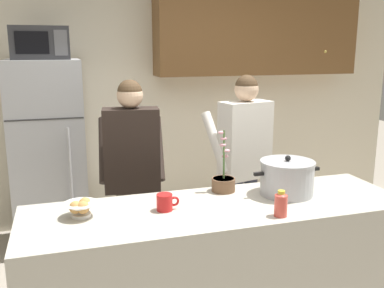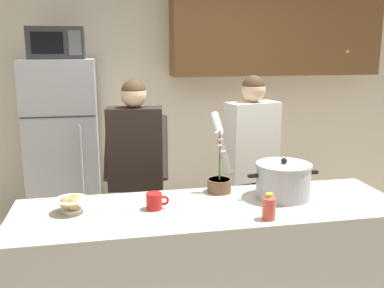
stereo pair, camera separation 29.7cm
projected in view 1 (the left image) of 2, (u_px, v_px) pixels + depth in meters
The scene contains 11 objects.
back_wall_unit at pixel (171, 83), 4.57m from camera, with size 6.00×0.48×2.60m.
kitchen_island at pixel (219, 277), 2.61m from camera, with size 2.25×0.68×0.92m, color #BCB7A8.
refrigerator at pixel (49, 154), 3.97m from camera, with size 0.64×0.68×1.72m.
microwave at pixel (40, 43), 3.73m from camera, with size 0.48×0.37×0.28m.
person_near_pot at pixel (132, 162), 3.20m from camera, with size 0.53×0.46×1.60m.
person_by_sink at pixel (244, 151), 3.49m from camera, with size 0.56×0.50×1.61m.
cooking_pot at pixel (287, 178), 2.69m from camera, with size 0.45×0.34×0.25m.
coffee_mug at pixel (165, 202), 2.43m from camera, with size 0.13×0.09×0.10m.
bread_bowl at pixel (81, 208), 2.33m from camera, with size 0.19×0.19×0.10m.
bottle_near_edge at pixel (281, 204), 2.34m from camera, with size 0.07×0.07×0.15m.
potted_orchid at pixel (223, 181), 2.76m from camera, with size 0.15×0.15×0.40m.
Camera 1 is at (-0.86, -2.22, 1.82)m, focal length 40.47 mm.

